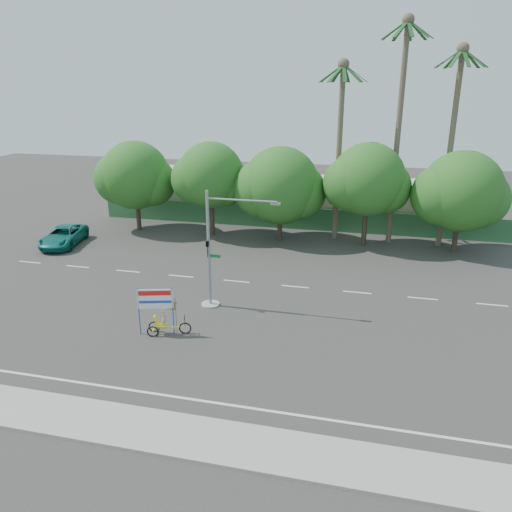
# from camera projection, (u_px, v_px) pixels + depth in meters

# --- Properties ---
(ground) EXTENTS (120.00, 120.00, 0.00)m
(ground) POSITION_uv_depth(u_px,v_px,m) (232.00, 341.00, 25.79)
(ground) COLOR #33302D
(ground) RESTS_ON ground
(sidewalk_near) EXTENTS (50.00, 2.40, 0.12)m
(sidewalk_near) POSITION_uv_depth(u_px,v_px,m) (176.00, 434.00, 18.88)
(sidewalk_near) COLOR gray
(sidewalk_near) RESTS_ON ground
(fence) EXTENTS (38.00, 0.08, 2.00)m
(fence) POSITION_uv_depth(u_px,v_px,m) (298.00, 218.00, 45.19)
(fence) COLOR #336B3D
(fence) RESTS_ON ground
(building_left) EXTENTS (12.00, 8.00, 4.00)m
(building_left) POSITION_uv_depth(u_px,v_px,m) (209.00, 192.00, 51.21)
(building_left) COLOR beige
(building_left) RESTS_ON ground
(building_right) EXTENTS (14.00, 8.00, 3.60)m
(building_right) POSITION_uv_depth(u_px,v_px,m) (389.00, 204.00, 47.27)
(building_right) COLOR beige
(building_right) RESTS_ON ground
(tree_far_left) EXTENTS (7.14, 6.00, 7.96)m
(tree_far_left) POSITION_uv_depth(u_px,v_px,m) (135.00, 177.00, 43.86)
(tree_far_left) COLOR #473828
(tree_far_left) RESTS_ON ground
(tree_left) EXTENTS (6.66, 5.60, 8.07)m
(tree_left) POSITION_uv_depth(u_px,v_px,m) (210.00, 177.00, 42.20)
(tree_left) COLOR #473828
(tree_left) RESTS_ON ground
(tree_center) EXTENTS (7.62, 6.40, 7.85)m
(tree_center) POSITION_uv_depth(u_px,v_px,m) (280.00, 188.00, 41.07)
(tree_center) COLOR #473828
(tree_center) RESTS_ON ground
(tree_right) EXTENTS (6.90, 5.80, 8.36)m
(tree_right) POSITION_uv_depth(u_px,v_px,m) (367.00, 182.00, 39.26)
(tree_right) COLOR #473828
(tree_right) RESTS_ON ground
(tree_far_right) EXTENTS (7.38, 6.20, 7.94)m
(tree_far_right) POSITION_uv_depth(u_px,v_px,m) (461.00, 194.00, 37.90)
(tree_far_right) COLOR #473828
(tree_far_right) RESTS_ON ground
(palm_tall) EXTENTS (3.73, 3.79, 17.45)m
(palm_tall) POSITION_uv_depth(u_px,v_px,m) (400.00, 113.00, 38.46)
(palm_tall) COLOR #70604C
(palm_tall) RESTS_ON ground
(palm_mid) EXTENTS (3.73, 3.79, 15.45)m
(palm_mid) POSITION_uv_depth(u_px,v_px,m) (453.00, 128.00, 37.92)
(palm_mid) COLOR #70604C
(palm_mid) RESTS_ON ground
(palm_short) EXTENTS (3.73, 3.79, 14.45)m
(palm_short) POSITION_uv_depth(u_px,v_px,m) (340.00, 133.00, 39.98)
(palm_short) COLOR #70604C
(palm_short) RESTS_ON ground
(traffic_signal) EXTENTS (4.72, 1.10, 7.00)m
(traffic_signal) POSITION_uv_depth(u_px,v_px,m) (214.00, 260.00, 28.97)
(traffic_signal) COLOR gray
(traffic_signal) RESTS_ON ground
(trike_billboard) EXTENTS (2.66, 1.07, 2.70)m
(trike_billboard) POSITION_uv_depth(u_px,v_px,m) (161.00, 315.00, 26.23)
(trike_billboard) COLOR black
(trike_billboard) RESTS_ON ground
(pickup_truck) EXTENTS (3.52, 5.85, 1.52)m
(pickup_truck) POSITION_uv_depth(u_px,v_px,m) (63.00, 236.00, 40.86)
(pickup_truck) COLOR #0F6D64
(pickup_truck) RESTS_ON ground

